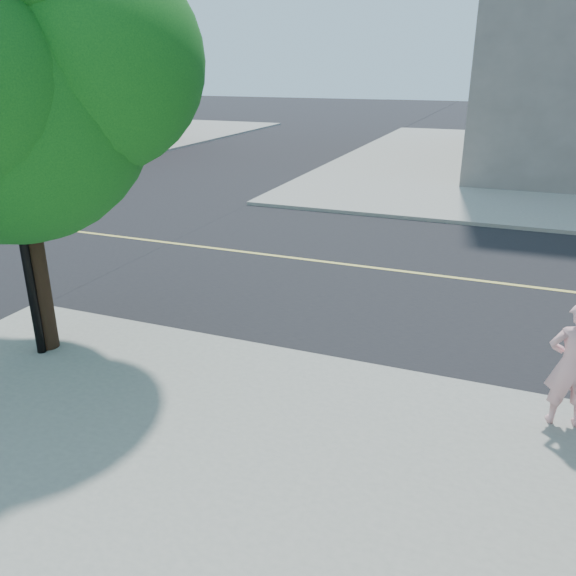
% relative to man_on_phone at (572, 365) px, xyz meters
% --- Properties ---
extents(ground, '(140.00, 140.00, 0.00)m').
position_rel_man_on_phone_xyz_m(ground, '(-7.77, 0.61, -0.91)').
color(ground, black).
rests_on(ground, ground).
extents(road_ew, '(140.00, 9.00, 0.01)m').
position_rel_man_on_phone_xyz_m(road_ew, '(-7.77, 5.11, -0.90)').
color(road_ew, black).
rests_on(road_ew, ground).
extents(sidewalk_nw, '(26.00, 25.00, 0.12)m').
position_rel_man_on_phone_xyz_m(sidewalk_nw, '(-30.77, 22.11, -0.85)').
color(sidewalk_nw, gray).
rests_on(sidewalk_nw, ground).
extents(man_on_phone, '(0.63, 0.47, 1.58)m').
position_rel_man_on_phone_xyz_m(man_on_phone, '(0.00, 0.00, 0.00)').
color(man_on_phone, '#F2AEB2').
rests_on(man_on_phone, sidewalk_se).
extents(street_tree, '(4.71, 4.28, 6.25)m').
position_rel_man_on_phone_xyz_m(street_tree, '(-7.16, -0.66, 3.24)').
color(street_tree, black).
rests_on(street_tree, sidewalk_se).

